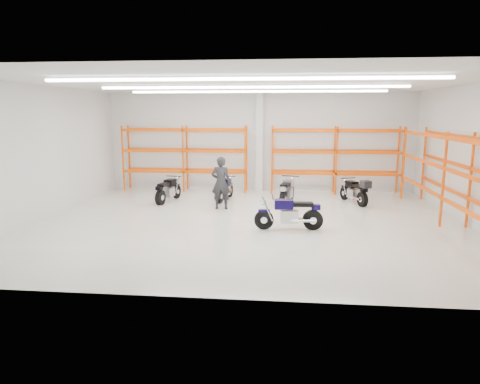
# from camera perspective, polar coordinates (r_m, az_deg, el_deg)

# --- Properties ---
(ground) EXTENTS (14.00, 14.00, 0.00)m
(ground) POSITION_cam_1_polar(r_m,az_deg,el_deg) (14.26, 1.28, -4.01)
(ground) COLOR beige
(ground) RESTS_ON ground
(room_shell) EXTENTS (14.02, 12.02, 4.51)m
(room_shell) POSITION_cam_1_polar(r_m,az_deg,el_deg) (13.83, 1.35, 9.30)
(room_shell) COLOR silver
(room_shell) RESTS_ON ground
(motorcycle_main) EXTENTS (2.13, 0.71, 1.05)m
(motorcycle_main) POSITION_cam_1_polar(r_m,az_deg,el_deg) (13.32, 6.91, -2.96)
(motorcycle_main) COLOR black
(motorcycle_main) RESTS_ON ground
(motorcycle_back_a) EXTENTS (0.79, 2.01, 1.00)m
(motorcycle_back_a) POSITION_cam_1_polar(r_m,az_deg,el_deg) (17.54, -9.63, 0.17)
(motorcycle_back_a) COLOR black
(motorcycle_back_a) RESTS_ON ground
(motorcycle_back_b) EXTENTS (0.73, 1.94, 0.96)m
(motorcycle_back_b) POSITION_cam_1_polar(r_m,az_deg,el_deg) (17.62, -2.14, 0.30)
(motorcycle_back_b) COLOR black
(motorcycle_back_b) RESTS_ON ground
(motorcycle_back_c) EXTENTS (0.85, 2.12, 1.05)m
(motorcycle_back_c) POSITION_cam_1_polar(r_m,az_deg,el_deg) (17.07, 6.27, 0.06)
(motorcycle_back_c) COLOR black
(motorcycle_back_c) RESTS_ON ground
(motorcycle_back_d) EXTENTS (1.00, 1.98, 1.05)m
(motorcycle_back_d) POSITION_cam_1_polar(r_m,az_deg,el_deg) (17.52, 15.16, 0.06)
(motorcycle_back_d) COLOR black
(motorcycle_back_d) RESTS_ON ground
(standing_man) EXTENTS (0.73, 0.48, 1.99)m
(standing_man) POSITION_cam_1_polar(r_m,az_deg,el_deg) (16.00, -2.56, 1.24)
(standing_man) COLOR black
(standing_man) RESTS_ON ground
(structural_column) EXTENTS (0.32, 0.32, 4.50)m
(structural_column) POSITION_cam_1_polar(r_m,az_deg,el_deg) (19.65, 2.62, 6.66)
(structural_column) COLOR white
(structural_column) RESTS_ON ground
(pallet_racking_back_left) EXTENTS (5.67, 0.87, 3.00)m
(pallet_racking_back_left) POSITION_cam_1_polar(r_m,az_deg,el_deg) (19.83, -7.35, 5.27)
(pallet_racking_back_left) COLOR orange
(pallet_racking_back_left) RESTS_ON ground
(pallet_racking_back_right) EXTENTS (5.67, 0.87, 3.00)m
(pallet_racking_back_right) POSITION_cam_1_polar(r_m,az_deg,el_deg) (19.47, 12.64, 5.01)
(pallet_racking_back_right) COLOR orange
(pallet_racking_back_right) RESTS_ON ground
(pallet_racking_side) EXTENTS (0.87, 9.07, 3.00)m
(pallet_racking_side) POSITION_cam_1_polar(r_m,az_deg,el_deg) (14.90, 27.04, 2.58)
(pallet_racking_side) COLOR orange
(pallet_racking_side) RESTS_ON ground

